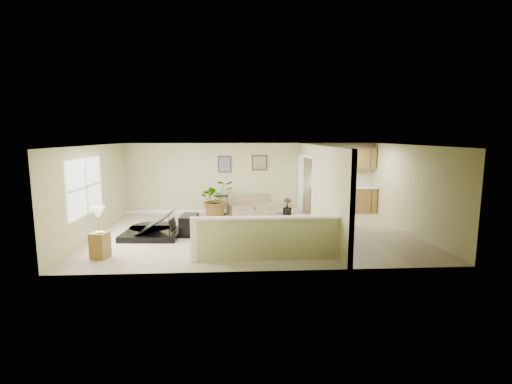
{
  "coord_description": "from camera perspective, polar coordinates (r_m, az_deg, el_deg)",
  "views": [
    {
      "loc": [
        -0.58,
        -10.27,
        2.76
      ],
      "look_at": [
        0.02,
        0.4,
        1.13
      ],
      "focal_mm": 26.0,
      "sensor_mm": 36.0,
      "label": 1
    }
  ],
  "objects": [
    {
      "name": "small_plant",
      "position": [
        13.11,
        4.82,
        -2.41
      ],
      "size": [
        0.39,
        0.39,
        0.59
      ],
      "color": "black",
      "rests_on": "floor"
    },
    {
      "name": "wall_art_left",
      "position": [
        13.29,
        -4.85,
        4.27
      ],
      "size": [
        0.48,
        0.04,
        0.58
      ],
      "color": "#3A2915",
      "rests_on": "back_wall"
    },
    {
      "name": "lamp_stand",
      "position": [
        9.14,
        -22.94,
        -6.35
      ],
      "size": [
        0.43,
        0.43,
        1.18
      ],
      "color": "olive",
      "rests_on": "floor"
    },
    {
      "name": "pony_half_wall",
      "position": [
        8.31,
        1.42,
        -6.99
      ],
      "size": [
        3.42,
        0.22,
        1.0
      ],
      "color": "#BFBC82",
      "rests_on": "floor"
    },
    {
      "name": "interior_partition",
      "position": [
        10.9,
        9.4,
        0.42
      ],
      "size": [
        0.18,
        5.99,
        2.5
      ],
      "color": "#BFBC82",
      "rests_on": "floor"
    },
    {
      "name": "right_wall",
      "position": [
        11.56,
        22.86,
        0.47
      ],
      "size": [
        0.04,
        6.0,
        2.5
      ],
      "primitive_type": "cube",
      "color": "#BFBC82",
      "rests_on": "floor"
    },
    {
      "name": "kitchen_cabinets",
      "position": [
        13.67,
        12.8,
        0.5
      ],
      "size": [
        2.36,
        0.65,
        2.33
      ],
      "color": "olive",
      "rests_on": "floor"
    },
    {
      "name": "loveseat",
      "position": [
        13.07,
        -0.7,
        -2.0
      ],
      "size": [
        1.82,
        1.3,
        0.91
      ],
      "rotation": [
        0.0,
        0.0,
        0.27
      ],
      "color": "tan",
      "rests_on": "floor"
    },
    {
      "name": "front_wall",
      "position": [
        7.45,
        1.3,
        -3.03
      ],
      "size": [
        9.0,
        0.04,
        2.5
      ],
      "primitive_type": "cube",
      "color": "#BFBC82",
      "rests_on": "floor"
    },
    {
      "name": "piano_bench",
      "position": [
        10.62,
        -10.25,
        -4.99
      ],
      "size": [
        0.49,
        0.87,
        0.56
      ],
      "primitive_type": "cube",
      "rotation": [
        0.0,
        0.0,
        -0.09
      ],
      "color": "black",
      "rests_on": "floor"
    },
    {
      "name": "palm_plant",
      "position": [
        12.57,
        -6.16,
        -1.12
      ],
      "size": [
        1.48,
        1.4,
        1.29
      ],
      "color": "black",
      "rests_on": "floor"
    },
    {
      "name": "left_wall",
      "position": [
        11.1,
        -23.89,
        0.09
      ],
      "size": [
        0.04,
        6.0,
        2.5
      ],
      "primitive_type": "cube",
      "color": "#BFBC82",
      "rests_on": "floor"
    },
    {
      "name": "kitchen_vinyl",
      "position": [
        11.27,
        16.28,
        -5.85
      ],
      "size": [
        2.7,
        6.0,
        0.01
      ],
      "primitive_type": "cube",
      "color": "tan",
      "rests_on": "floor"
    },
    {
      "name": "wall_mirror",
      "position": [
        13.31,
        0.56,
        4.52
      ],
      "size": [
        0.55,
        0.04,
        0.55
      ],
      "color": "#3A2915",
      "rests_on": "back_wall"
    },
    {
      "name": "piano",
      "position": [
        10.69,
        -15.83,
        -3.31
      ],
      "size": [
        1.86,
        1.93,
        1.45
      ],
      "rotation": [
        0.0,
        0.0,
        -0.06
      ],
      "color": "black",
      "rests_on": "floor"
    },
    {
      "name": "floor",
      "position": [
        10.65,
        -0.01,
        -6.36
      ],
      "size": [
        9.0,
        9.0,
        0.0
      ],
      "primitive_type": "plane",
      "color": "beige",
      "rests_on": "ground"
    },
    {
      "name": "accent_table",
      "position": [
        13.08,
        -5.39,
        -1.6
      ],
      "size": [
        0.47,
        0.47,
        0.69
      ],
      "color": "black",
      "rests_on": "floor"
    },
    {
      "name": "back_wall",
      "position": [
        13.37,
        -0.74,
        2.17
      ],
      "size": [
        9.0,
        0.04,
        2.5
      ],
      "primitive_type": "cube",
      "color": "#BFBC82",
      "rests_on": "floor"
    },
    {
      "name": "left_window",
      "position": [
        10.6,
        -24.82,
        0.76
      ],
      "size": [
        0.05,
        2.15,
        1.45
      ],
      "primitive_type": "cube",
      "color": "white",
      "rests_on": "left_wall"
    },
    {
      "name": "ceiling",
      "position": [
        10.29,
        -0.01,
        7.21
      ],
      "size": [
        9.0,
        6.0,
        0.04
      ],
      "primitive_type": "cube",
      "color": "silver",
      "rests_on": "back_wall"
    }
  ]
}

